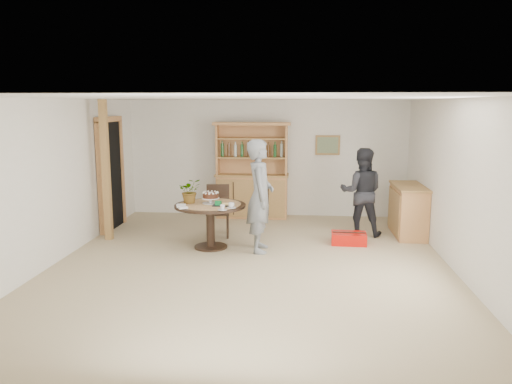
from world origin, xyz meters
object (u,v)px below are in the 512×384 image
at_px(dining_table, 210,213).
at_px(dining_chair, 218,207).
at_px(teen_boy, 260,196).
at_px(sideboard, 408,210).
at_px(red_suitcase, 349,238).
at_px(hutch, 252,186).
at_px(adult_person, 361,192).

relative_size(dining_table, dining_chair, 1.27).
bearing_deg(teen_boy, dining_table, 79.84).
distance_m(sideboard, dining_chair, 3.54).
xyz_separation_m(sideboard, red_suitcase, (-1.15, -0.71, -0.37)).
xyz_separation_m(dining_chair, teen_boy, (0.86, -0.93, 0.39)).
bearing_deg(dining_table, hutch, 78.93).
bearing_deg(sideboard, teen_boy, -154.56).
distance_m(sideboard, red_suitcase, 1.40).
xyz_separation_m(dining_table, red_suitcase, (2.36, 0.45, -0.50)).
distance_m(dining_chair, adult_person, 2.67).
distance_m(dining_chair, teen_boy, 1.33).
relative_size(sideboard, dining_chair, 1.33).
distance_m(teen_boy, adult_person, 2.15).
bearing_deg(red_suitcase, adult_person, 69.28).
bearing_deg(dining_table, sideboard, 18.37).
bearing_deg(teen_boy, adult_person, -59.72).
height_order(sideboard, adult_person, adult_person).
xyz_separation_m(hutch, dining_table, (-0.47, -2.41, -0.08)).
bearing_deg(dining_chair, sideboard, -1.95).
bearing_deg(hutch, dining_table, -101.07).
bearing_deg(red_suitcase, teen_boy, -157.83).
xyz_separation_m(teen_boy, adult_person, (1.78, 1.19, -0.11)).
bearing_deg(dining_chair, teen_boy, -54.62).
xyz_separation_m(adult_person, red_suitcase, (-0.27, -0.64, -0.71)).
bearing_deg(teen_boy, hutch, 5.15).
bearing_deg(teen_boy, dining_chair, 39.35).
distance_m(hutch, red_suitcase, 2.78).
bearing_deg(hutch, adult_person, -31.35).
height_order(hutch, dining_chair, hutch).
xyz_separation_m(hutch, teen_boy, (0.38, -2.51, 0.24)).
relative_size(hutch, dining_chair, 2.16).
distance_m(hutch, sideboard, 3.29).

